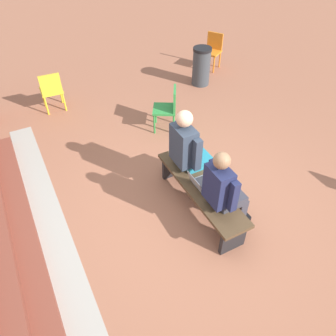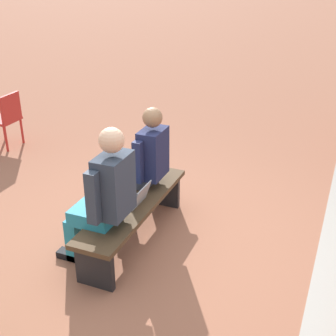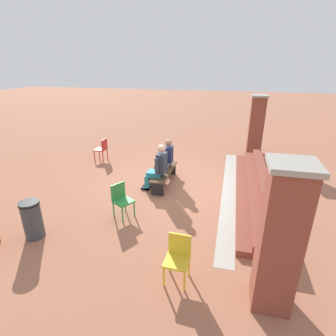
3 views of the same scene
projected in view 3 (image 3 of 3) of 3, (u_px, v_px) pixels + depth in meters
ground_plane at (168, 184)px, 8.27m from camera, size 60.00×60.00×0.00m
concrete_strip at (229, 190)px, 7.86m from camera, size 6.65×0.40×0.01m
brick_steps at (256, 188)px, 7.63m from camera, size 5.85×0.90×0.45m
brick_pillar_left_of_steps at (256, 125)px, 10.66m from camera, size 0.64×0.64×2.40m
brick_pillar_right_of_steps at (280, 239)px, 3.77m from camera, size 0.64×0.64×2.40m
bench at (164, 173)px, 8.18m from camera, size 1.80×0.44×0.45m
person_student at (165, 158)px, 8.43m from camera, size 0.54×0.68×1.34m
person_adult at (158, 167)px, 7.64m from camera, size 0.59×0.74×1.42m
laptop at (165, 169)px, 8.12m from camera, size 0.32×0.29×0.21m
plastic_chair_near_bench_left at (121, 198)px, 6.42m from camera, size 0.57×0.57×0.84m
plastic_chair_near_bench_right at (178, 255)px, 4.52m from camera, size 0.44×0.44×0.84m
plastic_chair_mid_courtyard at (102, 148)px, 10.17m from camera, size 0.43×0.43×0.84m
litter_bin at (32, 220)px, 5.64m from camera, size 0.42×0.42×0.86m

